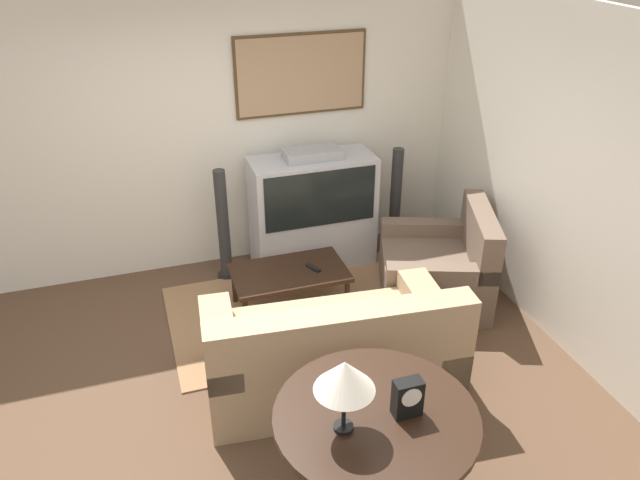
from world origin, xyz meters
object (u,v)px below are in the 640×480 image
at_px(couch, 332,352).
at_px(speaker_tower_right, 395,203).
at_px(console_table, 376,423).
at_px(mantel_clock, 408,398).
at_px(tv, 313,211).
at_px(table_lamp, 345,377).
at_px(armchair, 439,270).
at_px(coffee_table, 289,275).
at_px(speaker_tower_left, 223,228).

xyz_separation_m(couch, speaker_tower_right, (1.32, 1.82, 0.23)).
distance_m(console_table, mantel_clock, 0.25).
xyz_separation_m(tv, mantel_clock, (-0.40, -3.02, 0.32)).
bearing_deg(speaker_tower_right, table_lamp, -119.01).
relative_size(couch, table_lamp, 4.23).
relative_size(tv, mantel_clock, 5.35).
distance_m(armchair, console_table, 2.51).
distance_m(table_lamp, mantel_clock, 0.45).
height_order(armchair, coffee_table, armchair).
bearing_deg(mantel_clock, speaker_tower_left, 99.37).
relative_size(table_lamp, mantel_clock, 2.01).
bearing_deg(tv, table_lamp, -104.39).
relative_size(speaker_tower_left, speaker_tower_right, 1.00).
distance_m(armchair, speaker_tower_right, 1.02).
bearing_deg(console_table, armchair, 53.45).
bearing_deg(speaker_tower_right, mantel_clock, -113.31).
bearing_deg(armchair, speaker_tower_right, -159.06).
xyz_separation_m(console_table, speaker_tower_left, (-0.34, 2.98, -0.19)).
xyz_separation_m(tv, speaker_tower_left, (-0.90, -0.00, -0.05)).
xyz_separation_m(mantel_clock, speaker_tower_right, (1.30, 3.02, -0.37)).
distance_m(couch, speaker_tower_right, 2.26).
bearing_deg(speaker_tower_left, speaker_tower_right, 0.00).
distance_m(couch, speaker_tower_left, 1.90).
height_order(armchair, console_table, armchair).
relative_size(console_table, speaker_tower_right, 1.02).
distance_m(tv, couch, 1.89).
xyz_separation_m(tv, speaker_tower_right, (0.90, -0.00, -0.05)).
bearing_deg(speaker_tower_left, armchair, -28.63).
relative_size(mantel_clock, speaker_tower_right, 0.20).
relative_size(couch, speaker_tower_right, 1.73).
bearing_deg(speaker_tower_left, mantel_clock, -80.63).
relative_size(couch, coffee_table, 1.92).
relative_size(mantel_clock, speaker_tower_left, 0.20).
xyz_separation_m(armchair, table_lamp, (-1.69, -2.03, 0.86)).
bearing_deg(couch, mantel_clock, 96.16).
bearing_deg(armchair, table_lamp, -19.51).
height_order(mantel_clock, speaker_tower_left, speaker_tower_left).
xyz_separation_m(couch, coffee_table, (-0.03, 1.08, 0.05)).
xyz_separation_m(coffee_table, table_lamp, (-0.32, -2.28, 0.79)).
bearing_deg(speaker_tower_left, couch, -75.43).
bearing_deg(armchair, coffee_table, -80.11).
bearing_deg(mantel_clock, table_lamp, 179.82).
distance_m(table_lamp, speaker_tower_left, 3.08).
relative_size(console_table, speaker_tower_left, 1.02).
relative_size(coffee_table, speaker_tower_left, 0.90).
xyz_separation_m(couch, armchair, (1.34, 0.83, -0.02)).
bearing_deg(mantel_clock, coffee_table, 91.32).
bearing_deg(speaker_tower_left, tv, 0.04).
bearing_deg(coffee_table, couch, -88.48).
relative_size(tv, coffee_table, 1.21).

